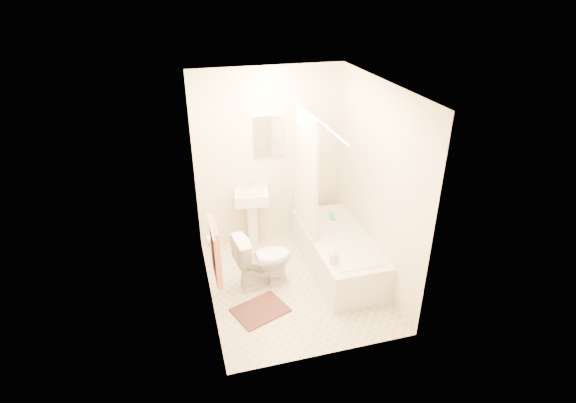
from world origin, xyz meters
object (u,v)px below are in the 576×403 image
object	(u,v)px
sink	(252,215)
bathtub	(338,252)
soap_bottle	(334,256)
bath_mat	(260,310)
toilet	(263,259)

from	to	relation	value
sink	bathtub	xyz separation A→B (m)	(0.92, -0.90, -0.20)
bathtub	soap_bottle	world-z (taller)	soap_bottle
soap_bottle	bath_mat	bearing A→B (deg)	-177.59
toilet	soap_bottle	world-z (taller)	toilet
toilet	bath_mat	distance (m)	0.62
toilet	sink	xyz separation A→B (m)	(0.07, 0.96, 0.09)
toilet	bath_mat	xyz separation A→B (m)	(-0.15, -0.50, -0.33)
bathtub	bath_mat	size ratio (longest dim) A/B	2.89
toilet	sink	size ratio (longest dim) A/B	0.80
toilet	bathtub	distance (m)	0.99
bathtub	soap_bottle	bearing A→B (deg)	-116.88
bath_mat	soap_bottle	xyz separation A→B (m)	(0.87, 0.04, 0.55)
bath_mat	soap_bottle	distance (m)	1.03
toilet	bath_mat	bearing A→B (deg)	155.49
sink	toilet	bearing A→B (deg)	-84.30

